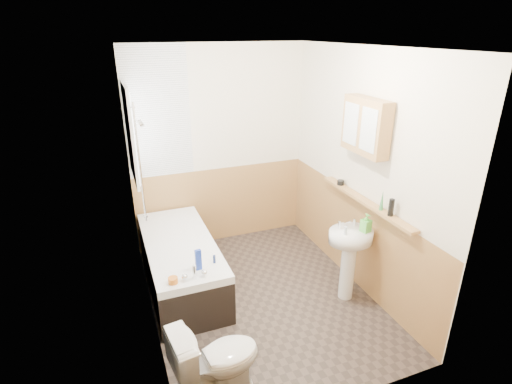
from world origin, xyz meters
TOP-DOWN VIEW (x-y plane):
  - floor at (0.00, 0.00)m, footprint 2.80×2.80m
  - ceiling at (0.00, 0.00)m, footprint 2.80×2.80m
  - wall_back at (0.00, 1.41)m, footprint 2.20×0.02m
  - wall_front at (0.00, -1.41)m, footprint 2.20×0.02m
  - wall_left at (-1.11, 0.00)m, footprint 0.02×2.80m
  - wall_right at (1.11, 0.00)m, footprint 0.02×2.80m
  - wainscot_right at (1.09, 0.00)m, footprint 0.01×2.80m
  - wainscot_front at (0.00, -1.39)m, footprint 2.20×0.01m
  - wainscot_back at (0.00, 1.39)m, footprint 2.20×0.01m
  - tile_cladding_left at (-1.09, 0.00)m, footprint 0.01×2.80m
  - tile_return_back at (-0.73, 1.39)m, footprint 0.75×0.01m
  - window at (-1.06, 0.95)m, footprint 0.03×0.79m
  - bathtub at (-0.73, 0.53)m, footprint 0.70×1.66m
  - shower_riser at (-1.04, 0.40)m, footprint 0.10×0.08m
  - toilet at (-0.76, -1.00)m, footprint 0.73×0.47m
  - sink at (0.84, -0.30)m, footprint 0.46×0.37m
  - pine_shelf at (1.04, -0.20)m, footprint 0.10×1.45m
  - medicine_cabinet at (1.01, -0.12)m, footprint 0.15×0.59m
  - foam_can at (1.04, -0.59)m, footprint 0.06×0.06m
  - green_bottle at (1.04, -0.45)m, footprint 0.05×0.05m
  - black_jar at (1.04, 0.25)m, footprint 0.09×0.09m
  - soap_bottle at (0.95, -0.37)m, footprint 0.12×0.20m
  - clear_bottle at (0.74, -0.35)m, footprint 0.03×0.03m
  - blue_gel at (-0.66, -0.07)m, footprint 0.06×0.04m
  - cream_jar at (-0.92, -0.20)m, footprint 0.12×0.12m
  - orange_bottle at (-0.49, -0.01)m, footprint 0.03×0.03m

SIDE VIEW (x-z plane):
  - floor at x=0.00m, z-range 0.00..0.00m
  - bathtub at x=-0.73m, z-range -0.06..0.63m
  - toilet at x=-0.76m, z-range 0.00..0.67m
  - wainscot_right at x=1.09m, z-range 0.00..1.00m
  - wainscot_front at x=0.00m, z-range 0.00..1.00m
  - wainscot_back at x=0.00m, z-range 0.00..1.00m
  - sink at x=0.84m, z-range 0.12..1.01m
  - cream_jar at x=-0.92m, z-range 0.55..0.60m
  - orange_bottle at x=-0.49m, z-range 0.55..0.63m
  - blue_gel at x=-0.66m, z-range 0.55..0.75m
  - soap_bottle at x=0.95m, z-range 0.79..0.87m
  - clear_bottle at x=0.74m, z-range 0.79..0.87m
  - pine_shelf at x=1.04m, z-range 1.01..1.04m
  - black_jar at x=1.04m, z-range 1.04..1.09m
  - foam_can at x=1.04m, z-range 1.04..1.21m
  - green_bottle at x=1.04m, z-range 1.04..1.24m
  - wall_back at x=0.00m, z-range 0.00..2.50m
  - wall_front at x=0.00m, z-range 0.00..2.50m
  - wall_left at x=-1.11m, z-range 0.00..2.50m
  - wall_right at x=1.11m, z-range 0.00..2.50m
  - tile_cladding_left at x=-1.09m, z-range 0.00..2.50m
  - shower_riser at x=-1.04m, z-range 1.01..2.15m
  - window at x=-1.06m, z-range 1.15..2.15m
  - tile_return_back at x=-0.73m, z-range 1.00..2.50m
  - medicine_cabinet at x=1.01m, z-range 1.51..2.05m
  - ceiling at x=0.00m, z-range 2.50..2.50m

